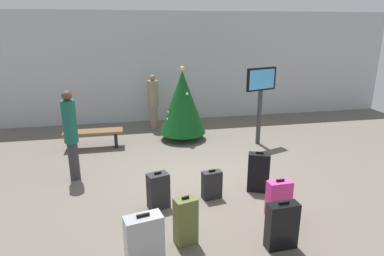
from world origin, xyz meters
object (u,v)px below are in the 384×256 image
object	(u,v)px
suitcase_0	(186,221)
traveller_1	(153,101)
holiday_tree	(182,102)
traveller_0	(71,133)
flight_info_kiosk	(261,91)
suitcase_5	(158,191)
suitcase_6	(279,198)
suitcase_3	(212,185)
suitcase_2	(258,172)
suitcase_1	(282,226)
waiting_bench	(94,135)
suitcase_4	(144,242)

from	to	relation	value
suitcase_0	traveller_1	bearing A→B (deg)	89.26
holiday_tree	traveller_0	xyz separation A→B (m)	(-2.69, -2.11, -0.05)
flight_info_kiosk	suitcase_0	distance (m)	4.94
suitcase_5	traveller_0	bearing A→B (deg)	136.92
traveller_1	suitcase_6	size ratio (longest dim) A/B	2.53
suitcase_6	suitcase_3	bearing A→B (deg)	139.83
flight_info_kiosk	traveller_1	world-z (taller)	flight_info_kiosk
suitcase_2	suitcase_3	bearing A→B (deg)	-173.78
flight_info_kiosk	suitcase_1	world-z (taller)	flight_info_kiosk
waiting_bench	suitcase_3	size ratio (longest dim) A/B	2.63
waiting_bench	traveller_1	bearing A→B (deg)	39.30
suitcase_0	suitcase_1	world-z (taller)	suitcase_0
waiting_bench	traveller_0	bearing A→B (deg)	-97.87
suitcase_0	suitcase_2	xyz separation A→B (m)	(1.70, 1.34, 0.02)
waiting_bench	suitcase_0	world-z (taller)	suitcase_0
waiting_bench	suitcase_0	size ratio (longest dim) A/B	1.97
suitcase_0	suitcase_4	size ratio (longest dim) A/B	0.97
waiting_bench	suitcase_3	world-z (taller)	suitcase_3
traveller_1	suitcase_2	xyz separation A→B (m)	(1.62, -4.55, -0.52)
traveller_0	suitcase_6	distance (m)	4.27
holiday_tree	suitcase_5	distance (m)	3.85
suitcase_0	flight_info_kiosk	bearing A→B (deg)	55.01
traveller_0	suitcase_3	distance (m)	3.07
holiday_tree	suitcase_3	xyz separation A→B (m)	(-0.06, -3.49, -0.81)
traveller_1	suitcase_3	xyz separation A→B (m)	(0.65, -4.65, -0.64)
suitcase_1	waiting_bench	bearing A→B (deg)	121.59
flight_info_kiosk	suitcase_3	world-z (taller)	flight_info_kiosk
suitcase_2	suitcase_6	world-z (taller)	suitcase_2
flight_info_kiosk	suitcase_5	bearing A→B (deg)	-137.09
traveller_1	suitcase_4	bearing A→B (deg)	-96.43
traveller_0	suitcase_3	world-z (taller)	traveller_0
suitcase_1	flight_info_kiosk	bearing A→B (deg)	71.89
flight_info_kiosk	traveller_1	distance (m)	3.36
suitcase_1	suitcase_6	size ratio (longest dim) A/B	1.11
traveller_1	suitcase_1	world-z (taller)	traveller_1
flight_info_kiosk	suitcase_4	xyz separation A→B (m)	(-3.39, -4.34, -1.09)
suitcase_0	suitcase_2	size ratio (longest dim) A/B	0.94
suitcase_3	traveller_0	bearing A→B (deg)	152.29
traveller_0	suitcase_2	size ratio (longest dim) A/B	2.33
suitcase_0	suitcase_4	bearing A→B (deg)	-148.30
flight_info_kiosk	suitcase_0	bearing A→B (deg)	-124.99
suitcase_1	suitcase_3	xyz separation A→B (m)	(-0.62, 1.62, -0.09)
flight_info_kiosk	waiting_bench	world-z (taller)	flight_info_kiosk
flight_info_kiosk	suitcase_5	distance (m)	4.32
suitcase_0	suitcase_6	bearing A→B (deg)	14.19
suitcase_3	suitcase_6	xyz separation A→B (m)	(0.96, -0.81, 0.05)
suitcase_3	suitcase_1	bearing A→B (deg)	-69.10
waiting_bench	holiday_tree	bearing A→B (deg)	5.68
suitcase_1	suitcase_5	size ratio (longest dim) A/B	1.10
holiday_tree	suitcase_6	world-z (taller)	holiday_tree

